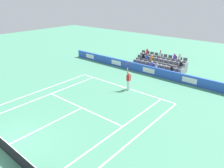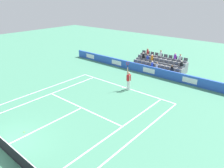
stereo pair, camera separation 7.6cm
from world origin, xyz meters
name	(u,v)px [view 1 (the left image)]	position (x,y,z in m)	size (l,w,h in m)	color
ground_plane	(1,148)	(0.00, 0.00, 0.00)	(80.00, 80.00, 0.00)	#47896B
line_baseline	(123,87)	(0.00, -11.89, 0.00)	(10.97, 0.10, 0.01)	white
line_service	(82,108)	(0.00, -6.40, 0.00)	(8.23, 0.10, 0.01)	white
line_centre_service	(48,125)	(0.00, -3.20, 0.00)	(0.10, 6.40, 0.01)	white
line_singles_sideline_left	(47,95)	(4.12, -5.95, 0.00)	(0.10, 11.89, 0.01)	white
line_singles_sideline_right	(119,129)	(-4.12, -5.95, 0.00)	(0.10, 11.89, 0.01)	white
line_doubles_sideline_left	(38,91)	(5.49, -5.95, 0.00)	(0.10, 11.89, 0.01)	white
line_doubles_sideline_right	(136,138)	(-5.49, -5.95, 0.00)	(0.10, 11.89, 0.01)	white
line_centre_mark	(123,87)	(0.00, -11.79, 0.00)	(0.10, 0.20, 0.01)	white
sponsor_barrier	(149,70)	(0.00, -16.67, 0.48)	(23.52, 0.22, 0.96)	blue
tennis_net	(0,141)	(0.00, 0.00, 0.49)	(11.97, 0.10, 1.07)	#33383D
tennis_player	(128,80)	(-0.70, -11.73, 0.99)	(0.51, 0.43, 2.85)	white
stadium_stand	(159,65)	(0.00, -18.98, 0.56)	(6.20, 2.85, 2.19)	gray
loose_tennis_ball	(24,132)	(0.40, -1.68, 0.03)	(0.07, 0.07, 0.07)	#D1E533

